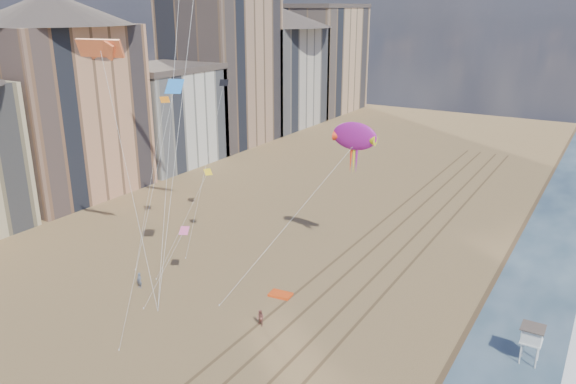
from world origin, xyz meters
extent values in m
plane|color=#42301E|center=(19.00, 40.00, 0.00)|extent=(260.00, 260.00, 0.00)
cube|color=brown|center=(-1.20, 30.00, 0.01)|extent=(0.28, 120.00, 0.01)
cube|color=brown|center=(1.20, 30.00, 0.01)|extent=(0.28, 120.00, 0.01)
cube|color=brown|center=(4.00, 30.00, 0.01)|extent=(0.28, 120.00, 0.01)
cube|color=brown|center=(6.20, 30.00, 0.01)|extent=(0.28, 120.00, 0.01)
cube|color=tan|center=(-45.50, 34.00, 12.00)|extent=(15.00, 20.00, 24.00)
cone|color=#473D38|center=(-45.50, 34.00, 26.20)|extent=(31.11, 31.11, 4.40)
cube|color=silver|center=(-45.00, 54.00, 8.00)|extent=(14.00, 18.00, 16.00)
cube|color=#473D38|center=(-45.00, 54.00, 16.50)|extent=(14.28, 18.36, 1.00)
cube|color=tan|center=(-46.00, 72.00, 14.00)|extent=(16.00, 20.00, 28.00)
cube|color=#BCB2A3|center=(-45.50, 92.00, 11.00)|extent=(15.00, 22.00, 22.00)
cone|color=#473D38|center=(-45.50, 92.00, 24.20)|extent=(34.22, 34.22, 4.40)
cube|color=tan|center=(-46.00, 114.00, 13.00)|extent=(16.00, 24.00, 26.00)
cube|color=#473D38|center=(-46.00, 114.00, 26.50)|extent=(16.32, 24.48, 1.00)
cylinder|color=silver|center=(19.38, 23.42, 0.87)|extent=(0.12, 0.12, 1.74)
cylinder|color=silver|center=(20.54, 23.42, 0.87)|extent=(0.12, 0.12, 1.74)
cylinder|color=silver|center=(19.38, 24.57, 0.87)|extent=(0.12, 0.12, 1.74)
cylinder|color=silver|center=(20.54, 24.57, 0.87)|extent=(0.12, 0.12, 1.74)
cube|color=silver|center=(19.96, 24.00, 1.88)|extent=(1.54, 1.54, 0.12)
cube|color=silver|center=(19.96, 24.00, 2.46)|extent=(1.45, 1.45, 1.06)
cube|color=#473D38|center=(19.96, 24.00, 3.09)|extent=(1.74, 1.74, 0.10)
cube|color=#F64914|center=(-2.22, 23.00, 0.12)|extent=(2.25, 1.57, 0.24)
ellipsoid|color=#971788|center=(-0.07, 34.10, 13.78)|extent=(4.70, 0.88, 2.79)
cone|color=red|center=(-1.75, 34.10, 13.57)|extent=(1.26, 1.05, 1.05)
cone|color=yellow|center=(1.61, 34.10, 13.57)|extent=(1.26, 1.05, 1.05)
cylinder|color=silver|center=(-3.09, 26.27, 6.37)|extent=(0.03, 0.03, 21.07)
imported|color=#535B6B|center=(-15.00, 17.23, 0.80)|extent=(0.60, 0.40, 1.60)
imported|color=#915249|center=(-0.92, 17.58, 0.75)|extent=(0.87, 0.76, 1.50)
cube|color=orange|center=(-18.49, 18.33, 22.84)|extent=(4.89, 1.63, 1.67)
plane|color=blue|center=(-9.33, 17.81, 20.10)|extent=(2.25, 2.11, 1.02)
plane|color=black|center=(-14.06, 30.76, 18.65)|extent=(1.57, 1.53, 0.56)
plane|color=orange|center=(-18.21, 25.93, 17.15)|extent=(1.66, 1.68, 0.49)
plane|color=yellow|center=(-15.78, 29.48, 8.73)|extent=(1.36, 1.40, 0.53)
plane|color=pink|center=(-11.77, 20.57, 5.60)|extent=(1.47, 1.42, 0.51)
camera|label=1|loc=(23.12, -17.79, 26.49)|focal=35.00mm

